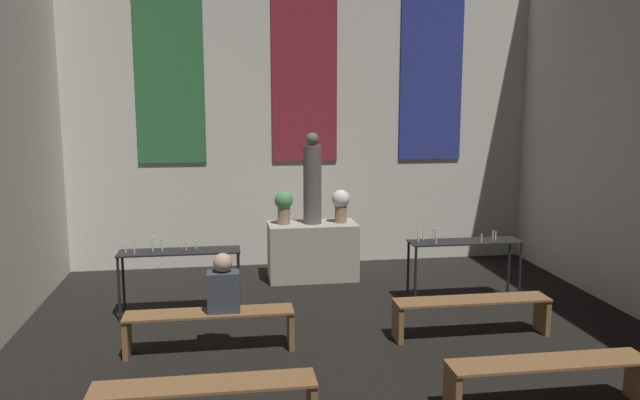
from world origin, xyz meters
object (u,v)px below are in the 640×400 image
statue (312,181)px  person_seated (223,286)px  pew_back_right (471,309)px  flower_vase_right (341,203)px  pew_third_right (548,374)px  flower_vase_left (284,205)px  pew_back_left (210,323)px  pew_third_left (205,398)px  candle_rack_left (179,259)px  altar (313,251)px  candle_rack_right (464,249)px

statue → person_seated: 3.17m
pew_back_right → person_seated: 2.96m
flower_vase_right → pew_third_right: flower_vase_right is taller
flower_vase_left → statue: bearing=0.0°
pew_third_right → pew_back_left: (-3.08, 1.81, 0.00)m
pew_third_left → pew_third_right: 3.08m
pew_third_left → pew_back_left: (0.00, 1.81, 0.00)m
candle_rack_left → pew_third_right: bearing=-41.6°
statue → pew_back_right: 3.37m
pew_back_right → altar: bearing=119.4°
flower_vase_left → pew_back_left: (-1.09, -2.74, -0.86)m
pew_third_left → person_seated: bearing=85.0°
candle_rack_right → pew_back_left: (-3.49, -1.30, -0.41)m
altar → pew_back_right: bearing=-60.6°
pew_back_left → pew_back_right: bearing=0.0°
person_seated → pew_third_right: bearing=-31.7°
person_seated → flower_vase_right: bearing=56.2°
statue → flower_vase_right: 0.58m
altar → person_seated: person_seated is taller
pew_back_left → person_seated: size_ratio=2.81×
flower_vase_left → flower_vase_right: same height
altar → pew_third_right: (1.54, -4.54, -0.11)m
candle_rack_left → candle_rack_right: 3.90m
flower_vase_right → pew_third_left: (-1.99, -4.54, -0.86)m
statue → pew_back_right: statue is taller
flower_vase_left → person_seated: 2.93m
flower_vase_right → pew_back_right: bearing=-68.3°
statue → pew_third_right: statue is taller
altar → pew_third_left: altar is taller
flower_vase_right → candle_rack_left: flower_vase_right is taller
pew_back_left → person_seated: (0.16, 0.00, 0.42)m
statue → candle_rack_right: (1.94, -1.43, -0.81)m
flower_vase_left → flower_vase_right: 0.90m
candle_rack_left → pew_back_right: size_ratio=0.84×
candle_rack_left → pew_third_right: 4.70m
statue → person_seated: size_ratio=2.13×
pew_third_left → pew_third_right: size_ratio=1.00×
statue → flower_vase_right: bearing=0.0°
pew_back_left → person_seated: person_seated is taller
flower_vase_left → person_seated: flower_vase_left is taller
altar → flower_vase_right: size_ratio=2.65×
flower_vase_right → pew_back_left: 3.50m
flower_vase_right → person_seated: (-1.83, -2.74, -0.44)m
flower_vase_right → person_seated: flower_vase_right is taller
pew_third_right → person_seated: (-2.93, 1.81, 0.42)m
statue → flower_vase_left: size_ratio=2.72×
pew_third_left → person_seated: person_seated is taller
statue → flower_vase_left: statue is taller
pew_third_left → pew_back_right: size_ratio=1.00×
statue → pew_third_right: (1.54, -4.54, -1.22)m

